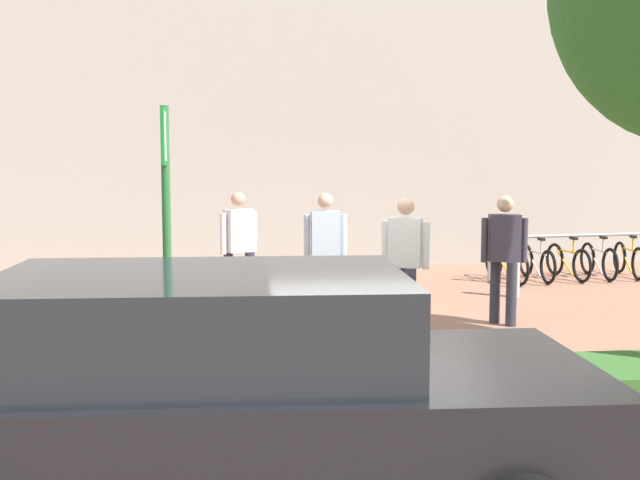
{
  "coord_description": "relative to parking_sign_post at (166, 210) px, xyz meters",
  "views": [
    {
      "loc": [
        -1.71,
        -8.93,
        2.22
      ],
      "look_at": [
        -0.43,
        2.49,
        1.02
      ],
      "focal_mm": 44.56,
      "sensor_mm": 36.0,
      "label": 1
    }
  ],
  "objects": [
    {
      "name": "person_casual_tan",
      "position": [
        2.76,
        2.31,
        -0.76
      ],
      "size": [
        0.56,
        0.39,
        1.72
      ],
      "color": "#383342",
      "rests_on": "ground"
    },
    {
      "name": "building_facade",
      "position": [
        2.3,
        9.23,
        3.26
      ],
      "size": [
        28.0,
        1.2,
        10.0
      ],
      "primitive_type": "cube",
      "color": "#B2ADA3",
      "rests_on": "ground"
    },
    {
      "name": "bike_rack_cluster",
      "position": [
        6.71,
        6.41,
        -1.4
      ],
      "size": [
        3.19,
        1.91,
        0.83
      ],
      "color": "#99999E",
      "rests_on": "ground"
    },
    {
      "name": "ground_plane",
      "position": [
        2.3,
        1.56,
        -1.74
      ],
      "size": [
        60.0,
        60.0,
        0.0
      ],
      "primitive_type": "plane",
      "color": "#936651"
    },
    {
      "name": "car_black_suv",
      "position": [
        0.56,
        -2.7,
        -0.99
      ],
      "size": [
        4.36,
        2.15,
        1.54
      ],
      "color": "black",
      "rests_on": "ground"
    },
    {
      "name": "parking_sign_post",
      "position": [
        0.0,
        0.0,
        0.0
      ],
      "size": [
        0.08,
        0.36,
        2.69
      ],
      "color": "#2D7238",
      "rests_on": "ground"
    },
    {
      "name": "planter_strip",
      "position": [
        1.82,
        -0.0,
        -1.66
      ],
      "size": [
        7.0,
        1.1,
        0.16
      ],
      "primitive_type": "cube",
      "color": "#336028",
      "rests_on": "ground"
    },
    {
      "name": "bollard_steel",
      "position": [
        5.07,
        4.7,
        -1.29
      ],
      "size": [
        0.16,
        0.16,
        0.9
      ],
      "primitive_type": "cylinder",
      "color": "#ADADB2",
      "rests_on": "ground"
    },
    {
      "name": "person_shirt_white",
      "position": [
        1.9,
        3.62,
        -0.76
      ],
      "size": [
        0.61,
        0.42,
        1.72
      ],
      "color": "black",
      "rests_on": "ground"
    },
    {
      "name": "bike_at_sign",
      "position": [
        0.01,
        0.25,
        -1.39
      ],
      "size": [
        1.68,
        0.42,
        0.86
      ],
      "color": "black",
      "rests_on": "ground"
    },
    {
      "name": "person_suited_dark",
      "position": [
        4.17,
        2.7,
        -0.76
      ],
      "size": [
        0.6,
        0.36,
        1.72
      ],
      "color": "#2D2D38",
      "rests_on": "ground"
    },
    {
      "name": "person_shirt_blue",
      "position": [
        0.7,
        4.17,
        -0.76
      ],
      "size": [
        0.53,
        0.41,
        1.72
      ],
      "color": "#2D2D38",
      "rests_on": "ground"
    }
  ]
}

